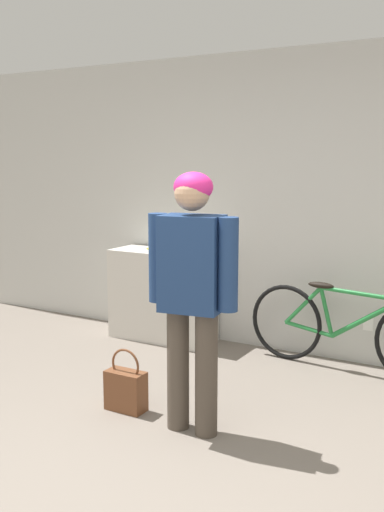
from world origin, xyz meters
TOP-DOWN VIEW (x-y plane):
  - ground_plane at (0.00, 0.00)m, footprint 14.00×14.00m
  - wall_back at (0.00, 2.72)m, footprint 8.00×0.07m
  - side_shelf at (-1.31, 2.45)m, footprint 0.97×0.43m
  - person at (-0.09, 0.90)m, footprint 0.60×0.29m
  - bicycle at (0.45, 2.43)m, footprint 1.71×0.46m
  - banana at (-1.27, 2.40)m, footprint 0.37×0.10m
  - handbag at (-0.64, 0.95)m, footprint 0.27×0.14m

SIDE VIEW (x-z plane):
  - ground_plane at x=0.00m, z-range 0.00..0.00m
  - handbag at x=-0.64m, z-range -0.07..0.36m
  - bicycle at x=0.45m, z-range -0.01..0.71m
  - side_shelf at x=-1.31m, z-range 0.00..0.84m
  - banana at x=-1.27m, z-range 0.84..0.88m
  - person at x=-0.09m, z-range 0.16..1.77m
  - wall_back at x=0.00m, z-range 0.00..2.60m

